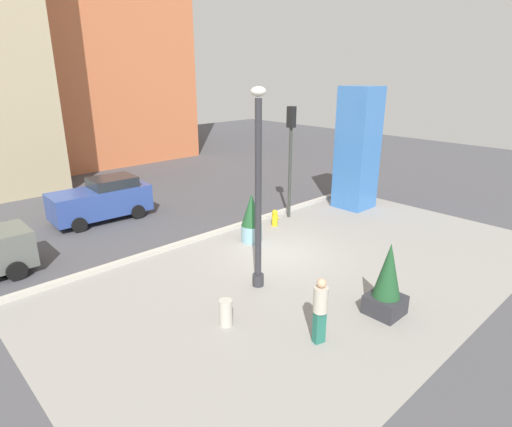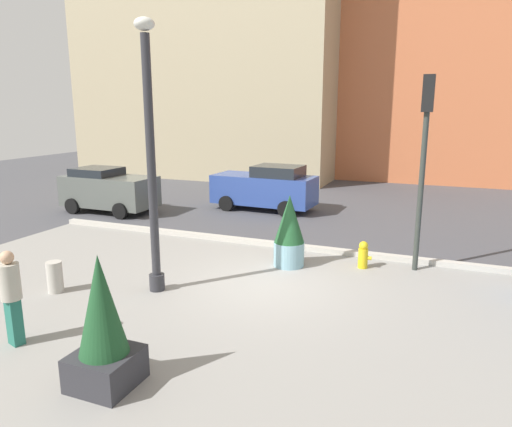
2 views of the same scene
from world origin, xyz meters
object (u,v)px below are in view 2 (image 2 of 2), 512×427
Objects in this scene: lamp_post at (151,166)px; potted_plant_by_pillar at (289,232)px; fire_hydrant at (363,255)px; car_passing_lane at (109,190)px; pedestrian_crossing at (11,293)px; potted_plant_curbside at (103,328)px; car_curb_east at (266,188)px; traffic_light_corner at (424,144)px; concrete_bollard at (55,277)px.

potted_plant_by_pillar is (2.35, 2.85, -2.00)m from lamp_post.
car_passing_lane reaches higher than fire_hydrant.
pedestrian_crossing is (5.80, -9.74, 0.07)m from car_passing_lane.
potted_plant_curbside reaches higher than pedestrian_crossing.
potted_plant_curbside is at bearing -10.19° from pedestrian_crossing.
car_curb_east is (-2.32, 13.00, -0.02)m from potted_plant_curbside.
traffic_light_corner is at bearing 16.45° from potted_plant_by_pillar.
lamp_post is at bearing -44.38° from car_passing_lane.
potted_plant_by_pillar is at bearing 82.38° from potted_plant_curbside.
fire_hydrant is at bearing 38.87° from lamp_post.
lamp_post is 3.41× the size of pedestrian_crossing.
fire_hydrant is 1.00× the size of concrete_bollard.
traffic_light_corner is at bearing -12.66° from car_passing_lane.
lamp_post is 3.85m from pedestrian_crossing.
fire_hydrant and concrete_bollard have the same top height.
car_curb_east reaches higher than car_passing_lane.
lamp_post reaches higher than potted_plant_curbside.
potted_plant_by_pillar is 0.39× the size of traffic_light_corner.
fire_hydrant is (4.26, 3.43, -2.60)m from lamp_post.
lamp_post is at bearing 25.14° from concrete_bollard.
potted_plant_curbside is 1.08× the size of potted_plant_by_pillar.
lamp_post is 9.60m from car_passing_lane.
concrete_bollard is 0.42× the size of pedestrian_crossing.
pedestrian_crossing is at bearing -132.86° from traffic_light_corner.
concrete_bollard is 9.56m from traffic_light_corner.
concrete_bollard is at bearing 144.20° from potted_plant_curbside.
car_curb_east is at bearing 130.55° from fire_hydrant.
concrete_bollard is 2.58m from pedestrian_crossing.
pedestrian_crossing is (-5.17, -6.61, 0.63)m from fire_hydrant.
potted_plant_by_pillar is 9.78m from car_passing_lane.
car_passing_lane is (-9.05, 3.71, -0.04)m from potted_plant_by_pillar.
pedestrian_crossing is (-2.39, 0.43, 0.04)m from potted_plant_curbside.
potted_plant_by_pillar is at bearing -163.22° from fire_hydrant.
traffic_light_corner is at bearing 31.96° from concrete_bollard.
car_passing_lane is at bearing 164.05° from fire_hydrant.
potted_plant_curbside reaches higher than concrete_bollard.
potted_plant_by_pillar is at bearing 61.64° from pedestrian_crossing.
concrete_bollard is 0.17× the size of car_curb_east.
pedestrian_crossing reaches higher than concrete_bollard.
pedestrian_crossing is (-0.91, -3.18, -1.97)m from lamp_post.
car_passing_lane is (-5.87, -2.82, -0.02)m from car_curb_east.
fire_hydrant is 11.42m from car_passing_lane.
fire_hydrant is 0.19× the size of car_passing_lane.
concrete_bollard is 8.86m from car_passing_lane.
lamp_post is 9.64m from car_curb_east.
potted_plant_curbside is 2.85× the size of fire_hydrant.
lamp_post is at bearing -145.66° from traffic_light_corner.
car_passing_lane is (-8.19, 10.17, -0.03)m from potted_plant_curbside.
potted_plant_curbside is 2.85× the size of concrete_bollard.
car_curb_east is (-6.41, 5.58, -2.41)m from traffic_light_corner.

